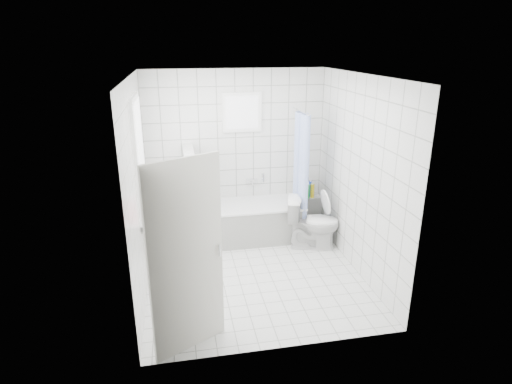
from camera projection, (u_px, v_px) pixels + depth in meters
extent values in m
plane|color=white|center=(254.00, 274.00, 5.77)|extent=(3.00, 3.00, 0.00)
plane|color=white|center=(253.00, 75.00, 4.91)|extent=(3.00, 3.00, 0.00)
cube|color=white|center=(236.00, 154.00, 6.73)|extent=(2.80, 0.02, 2.60)
cube|color=white|center=(284.00, 232.00, 3.95)|extent=(2.80, 0.02, 2.60)
cube|color=white|center=(138.00, 190.00, 5.09)|extent=(0.02, 3.00, 2.60)
cube|color=white|center=(359.00, 176.00, 5.59)|extent=(0.02, 3.00, 2.60)
cube|color=white|center=(141.00, 159.00, 5.27)|extent=(0.01, 0.90, 1.40)
cube|color=white|center=(242.00, 113.00, 6.49)|extent=(0.50, 0.01, 0.50)
cube|color=white|center=(150.00, 214.00, 5.53)|extent=(0.18, 1.02, 0.08)
cube|color=silver|center=(187.00, 259.00, 4.08)|extent=(0.72, 0.42, 2.00)
cube|color=white|center=(249.00, 222.00, 6.75)|extent=(1.64, 0.75, 0.55)
cube|color=white|center=(249.00, 205.00, 6.65)|extent=(1.66, 0.77, 0.03)
cube|color=white|center=(191.00, 199.00, 6.38)|extent=(0.15, 0.85, 1.50)
cube|color=white|center=(308.00, 212.00, 7.17)|extent=(0.40, 0.24, 0.55)
imported|color=white|center=(313.00, 223.00, 6.43)|extent=(0.87, 0.64, 0.79)
cylinder|color=silver|center=(301.00, 111.00, 6.29)|extent=(0.02, 0.80, 0.02)
cube|color=silver|center=(252.00, 181.00, 6.88)|extent=(0.18, 0.06, 0.06)
imported|color=#FF637B|center=(148.00, 209.00, 5.13)|extent=(0.18, 0.18, 0.33)
imported|color=#38FFEE|center=(149.00, 210.00, 5.30)|extent=(0.11, 0.11, 0.19)
imported|color=silver|center=(150.00, 204.00, 5.48)|extent=(0.19, 0.19, 0.19)
imported|color=#C0609F|center=(151.00, 197.00, 5.73)|extent=(0.11, 0.11, 0.19)
imported|color=white|center=(150.00, 197.00, 5.60)|extent=(0.13, 0.13, 0.28)
cylinder|color=yellow|center=(312.00, 191.00, 6.98)|extent=(0.06, 0.06, 0.23)
cylinder|color=#173CBB|center=(310.00, 189.00, 7.06)|extent=(0.06, 0.06, 0.25)
cylinder|color=green|center=(308.00, 191.00, 6.96)|extent=(0.06, 0.06, 0.23)
cylinder|color=red|center=(307.00, 189.00, 7.07)|extent=(0.06, 0.06, 0.22)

